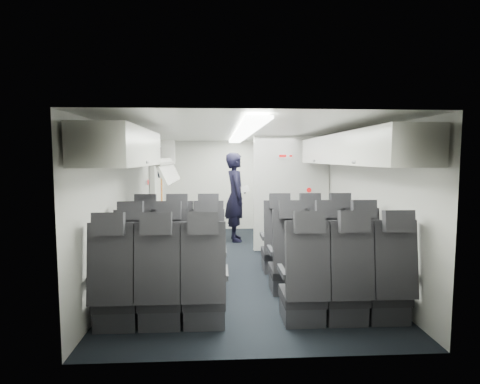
{
  "coord_description": "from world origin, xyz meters",
  "views": [
    {
      "loc": [
        -0.36,
        -6.1,
        1.75
      ],
      "look_at": [
        0.0,
        0.4,
        1.15
      ],
      "focal_mm": 28.0,
      "sensor_mm": 36.0,
      "label": 1
    }
  ],
  "objects": [
    {
      "name": "cabin_shell",
      "position": [
        0.0,
        0.0,
        1.12
      ],
      "size": [
        3.41,
        6.01,
        2.16
      ],
      "color": "black",
      "rests_on": "ground"
    },
    {
      "name": "seat_row_front",
      "position": [
        -0.0,
        -0.53,
        0.4
      ],
      "size": [
        3.33,
        0.56,
        1.24
      ],
      "color": "#232326",
      "rests_on": "cabin_shell"
    },
    {
      "name": "seat_row_mid",
      "position": [
        -0.0,
        -1.43,
        0.4
      ],
      "size": [
        3.33,
        0.56,
        1.24
      ],
      "color": "#232326",
      "rests_on": "cabin_shell"
    },
    {
      "name": "seat_row_rear",
      "position": [
        -0.0,
        -2.33,
        0.4
      ],
      "size": [
        3.33,
        0.56,
        1.24
      ],
      "color": "#232326",
      "rests_on": "cabin_shell"
    },
    {
      "name": "overhead_bin_left_rear",
      "position": [
        -1.4,
        -2.0,
        1.86
      ],
      "size": [
        0.53,
        1.8,
        0.4
      ],
      "color": "silver",
      "rests_on": "cabin_shell"
    },
    {
      "name": "overhead_bin_left_front_open",
      "position": [
        -1.44,
        -0.25,
        1.74
      ],
      "size": [
        0.64,
        1.7,
        0.72
      ],
      "color": "#9E9E93",
      "rests_on": "cabin_shell"
    },
    {
      "name": "overhead_bin_right_rear",
      "position": [
        1.4,
        -2.0,
        1.86
      ],
      "size": [
        0.53,
        1.8,
        0.4
      ],
      "color": "silver",
      "rests_on": "cabin_shell"
    },
    {
      "name": "overhead_bin_right_front",
      "position": [
        1.4,
        -0.25,
        1.86
      ],
      "size": [
        0.53,
        1.7,
        0.4
      ],
      "color": "silver",
      "rests_on": "cabin_shell"
    },
    {
      "name": "bulkhead_partition",
      "position": [
        0.98,
        0.8,
        1.08
      ],
      "size": [
        1.4,
        0.15,
        2.13
      ],
      "color": "silver",
      "rests_on": "cabin_shell"
    },
    {
      "name": "galley_unit",
      "position": [
        0.95,
        2.72,
        0.95
      ],
      "size": [
        0.85,
        0.52,
        1.9
      ],
      "color": "#939399",
      "rests_on": "cabin_shell"
    },
    {
      "name": "boarding_door",
      "position": [
        -1.64,
        1.55,
        0.95
      ],
      "size": [
        0.12,
        1.27,
        1.86
      ],
      "color": "silver",
      "rests_on": "cabin_shell"
    },
    {
      "name": "flight_attendant",
      "position": [
        -0.02,
        1.71,
        0.93
      ],
      "size": [
        0.5,
        0.71,
        1.85
      ],
      "primitive_type": "imported",
      "rotation": [
        0.0,
        0.0,
        1.66
      ],
      "color": "black",
      "rests_on": "ground"
    },
    {
      "name": "carry_on_bag",
      "position": [
        -1.4,
        -0.63,
        1.79
      ],
      "size": [
        0.38,
        0.27,
        0.22
      ],
      "primitive_type": "cube",
      "rotation": [
        0.0,
        0.0,
        -0.04
      ],
      "color": "black",
      "rests_on": "overhead_bin_left_front_open"
    },
    {
      "name": "papers",
      "position": [
        0.17,
        1.66,
        1.1
      ],
      "size": [
        0.19,
        0.05,
        0.13
      ],
      "primitive_type": "cube",
      "rotation": [
        0.0,
        0.0,
        -0.19
      ],
      "color": "white",
      "rests_on": "flight_attendant"
    }
  ]
}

